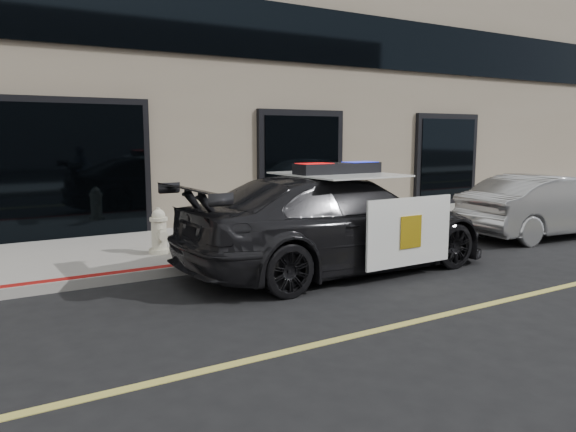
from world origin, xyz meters
TOP-DOWN VIEW (x-y plane):
  - ground at (0.00, 0.00)m, footprint 120.00×120.00m
  - sidewalk_n at (0.00, 5.25)m, footprint 60.00×3.50m
  - police_car at (2.33, 2.52)m, footprint 2.45×5.29m
  - silver_sedan at (7.89, 2.59)m, footprint 2.13×4.27m
  - fire_hydrant at (0.10, 4.56)m, footprint 0.35×0.49m

SIDE VIEW (x-z plane):
  - ground at x=0.00m, z-range 0.00..0.00m
  - sidewalk_n at x=0.00m, z-range 0.00..0.15m
  - fire_hydrant at x=0.10m, z-range 0.13..0.91m
  - silver_sedan at x=7.89m, z-range 0.00..1.32m
  - police_car at x=2.33m, z-range -0.09..1.63m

